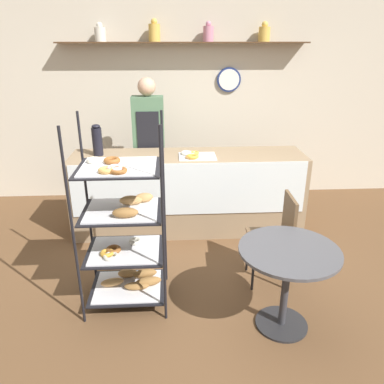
# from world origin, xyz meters

# --- Properties ---
(ground_plane) EXTENTS (14.00, 14.00, 0.00)m
(ground_plane) POSITION_xyz_m (0.00, 0.00, 0.00)
(ground_plane) COLOR brown
(back_wall) EXTENTS (10.00, 0.30, 2.70)m
(back_wall) POSITION_xyz_m (0.00, 2.40, 1.37)
(back_wall) COLOR beige
(back_wall) RESTS_ON ground_plane
(display_counter) EXTENTS (2.72, 0.66, 0.95)m
(display_counter) POSITION_xyz_m (0.00, 1.22, 0.48)
(display_counter) COLOR #937A5B
(display_counter) RESTS_ON ground_plane
(pastry_rack) EXTENTS (0.70, 0.58, 1.65)m
(pastry_rack) POSITION_xyz_m (-0.60, -0.13, 0.68)
(pastry_rack) COLOR black
(pastry_rack) RESTS_ON ground_plane
(person_worker) EXTENTS (0.39, 0.23, 1.77)m
(person_worker) POSITION_xyz_m (-0.47, 1.71, 0.98)
(person_worker) COLOR #282833
(person_worker) RESTS_ON ground_plane
(cafe_table) EXTENTS (0.77, 0.77, 0.72)m
(cafe_table) POSITION_xyz_m (0.68, -0.55, 0.55)
(cafe_table) COLOR #262628
(cafe_table) RESTS_ON ground_plane
(cafe_chair) EXTENTS (0.39, 0.39, 0.88)m
(cafe_chair) POSITION_xyz_m (0.79, 0.09, 0.54)
(cafe_chair) COLOR black
(cafe_chair) RESTS_ON ground_plane
(coffee_carafe) EXTENTS (0.11, 0.11, 0.36)m
(coffee_carafe) POSITION_xyz_m (-1.03, 1.27, 1.12)
(coffee_carafe) COLOR black
(coffee_carafe) RESTS_ON display_counter
(donut_tray_counter) EXTENTS (0.42, 0.32, 0.05)m
(donut_tray_counter) POSITION_xyz_m (0.05, 1.12, 0.97)
(donut_tray_counter) COLOR silver
(donut_tray_counter) RESTS_ON display_counter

